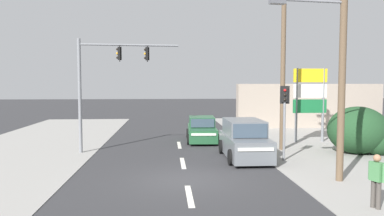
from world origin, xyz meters
The scene contains 16 objects.
ground_plane centered at (0.00, 0.00, 0.00)m, with size 140.00×140.00×0.00m, color #303033.
lane_dash_near centered at (0.00, -2.00, 0.00)m, with size 0.20×2.40×0.01m, color silver.
lane_dash_mid centered at (0.00, 3.00, 0.00)m, with size 0.20×2.40×0.01m, color silver.
lane_dash_far centered at (0.00, 8.00, 0.00)m, with size 0.20×2.40×0.01m, color silver.
kerb_right_verge centered at (9.00, 2.00, 0.01)m, with size 10.00×44.00×0.02m, color gray.
kerb_left_verge centered at (-8.50, 4.00, 0.01)m, with size 8.00×40.00×0.02m, color gray.
utility_pole_foreground_right centered at (5.61, -0.58, 4.97)m, with size 3.77×0.63×9.22m.
utility_pole_midground_right centered at (5.58, 5.97, 5.24)m, with size 1.80×0.26×9.99m.
traffic_signal_mast centered at (-3.98, 6.01, 4.15)m, with size 5.27×0.64×6.00m.
pedestal_signal_right_kerb centered at (4.81, 3.20, 2.42)m, with size 0.43×0.31×3.56m.
shopping_plaza_sign centered at (8.13, 8.58, 2.98)m, with size 2.10×0.16×4.60m.
roadside_bush centered at (9.36, 4.63, 1.16)m, with size 3.26×2.80×2.47m.
shopfront_wall_far centered at (11.00, 16.00, 1.80)m, with size 12.00×1.00×3.60m, color #A39384.
suv_receding_far centered at (3.06, 3.90, 0.88)m, with size 2.08×4.55×1.90m.
sedan_oncoming_near centered at (1.48, 9.42, 0.70)m, with size 2.01×4.30×1.56m.
pedestrian_at_kerb centered at (5.39, -3.64, 0.93)m, with size 0.33×0.53×1.63m.
Camera 1 is at (-0.73, -14.03, 3.73)m, focal length 35.00 mm.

